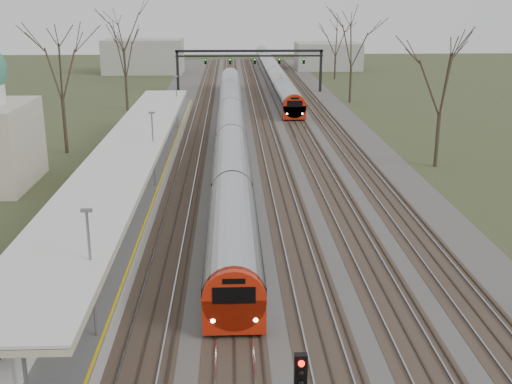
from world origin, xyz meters
TOP-DOWN VIEW (x-y plane):
  - track_bed at (0.26, 55.00)m, footprint 24.00×160.00m
  - platform at (-9.05, 37.50)m, footprint 3.50×69.00m
  - canopy at (-9.05, 32.99)m, footprint 4.10×50.00m
  - signal_gantry at (0.29, 84.99)m, footprint 21.00×0.59m
  - tree_west_far at (-17.00, 48.00)m, footprint 5.50×5.50m
  - tree_east_far at (14.00, 42.00)m, footprint 5.00×5.00m
  - train_near at (-2.50, 52.50)m, footprint 2.62×75.21m
  - train_far at (4.50, 99.22)m, footprint 2.62×75.21m

SIDE VIEW (x-z plane):
  - track_bed at x=0.26m, z-range -0.05..0.17m
  - platform at x=-9.05m, z-range 0.00..1.00m
  - train_near at x=-2.50m, z-range -0.05..3.00m
  - train_far at x=4.50m, z-range -0.05..3.00m
  - canopy at x=-9.05m, z-range 2.37..5.48m
  - signal_gantry at x=0.29m, z-range 1.87..7.95m
  - tree_east_far at x=14.00m, z-range 2.14..12.44m
  - tree_west_far at x=-17.00m, z-range 2.35..13.68m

